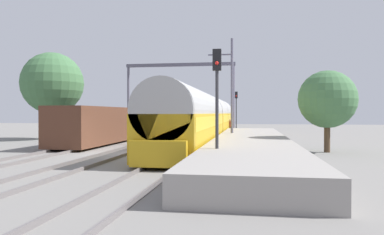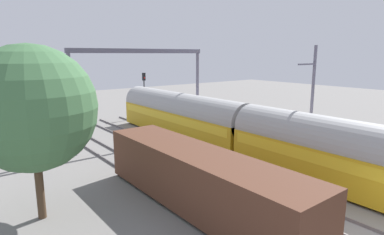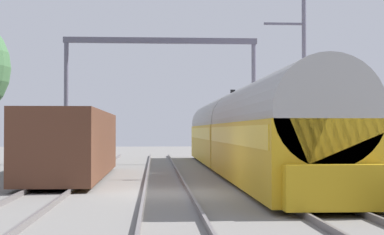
% 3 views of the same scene
% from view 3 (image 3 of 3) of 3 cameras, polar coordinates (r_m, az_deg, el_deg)
% --- Properties ---
extents(ground, '(120.00, 120.00, 0.00)m').
position_cam_3_polar(ground, '(20.78, -2.33, -6.88)').
color(ground, slate).
extents(track_far_west, '(1.51, 60.00, 0.16)m').
position_cam_3_polar(track_far_west, '(21.05, -12.93, -6.55)').
color(track_far_west, '#656060').
rests_on(track_far_west, ground).
extents(track_west, '(1.52, 60.00, 0.16)m').
position_cam_3_polar(track_west, '(20.77, -2.33, -6.66)').
color(track_west, '#656060').
rests_on(track_west, ground).
extents(track_east, '(1.51, 60.00, 0.16)m').
position_cam_3_polar(track_east, '(21.20, 8.20, -6.53)').
color(track_east, '#656060').
rests_on(track_east, ground).
extents(platform, '(4.40, 28.00, 0.90)m').
position_cam_3_polar(platform, '(24.12, 16.18, -4.97)').
color(platform, gray).
rests_on(platform, ground).
extents(passenger_train, '(2.93, 32.85, 3.82)m').
position_cam_3_polar(passenger_train, '(31.33, 4.37, -1.34)').
color(passenger_train, gold).
rests_on(passenger_train, ground).
extents(freight_car, '(2.80, 13.00, 2.70)m').
position_cam_3_polar(freight_car, '(27.35, -10.69, -2.40)').
color(freight_car, '#563323').
rests_on(freight_car, ground).
extents(person_crossing, '(0.32, 0.44, 1.73)m').
position_cam_3_polar(person_crossing, '(41.33, 4.65, -2.60)').
color(person_crossing, '#383838').
rests_on(person_crossing, ground).
extents(railway_signal_far, '(0.36, 0.30, 5.28)m').
position_cam_3_polar(railway_signal_far, '(49.58, 3.72, 0.32)').
color(railway_signal_far, '#2D2D33').
rests_on(railway_signal_far, ground).
extents(catenary_gantry, '(12.10, 0.28, 7.86)m').
position_cam_3_polar(catenary_gantry, '(39.39, -2.84, 3.98)').
color(catenary_gantry, slate).
rests_on(catenary_gantry, ground).
extents(catenary_pole_east_mid, '(1.90, 0.20, 8.00)m').
position_cam_3_polar(catenary_pole_east_mid, '(28.41, 10.03, 3.05)').
color(catenary_pole_east_mid, slate).
rests_on(catenary_pole_east_mid, ground).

